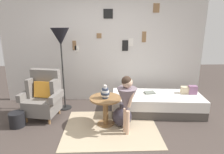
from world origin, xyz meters
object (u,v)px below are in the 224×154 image
Objects in this scene: armchair at (43,96)px; vase_striped at (105,93)px; side_table at (106,105)px; floor_lamp at (61,40)px; daybed at (156,103)px; person_child at (127,98)px; book_on_daybed at (150,93)px; demijohn_near at (122,116)px; magazine_basket at (17,119)px.

armchair is 1.34m from vase_striped.
floor_lamp is at bearing 140.34° from side_table.
daybed is 1.19m from person_child.
person_child is (-0.75, -0.81, 0.46)m from daybed.
vase_striped is at bearing -147.68° from book_on_daybed.
vase_striped is at bearing -17.89° from armchair.
demijohn_near is at bearing -10.15° from side_table.
person_child is at bearing -23.29° from armchair.
book_on_daybed reaches higher than daybed.
book_on_daybed is (2.23, 0.21, -0.02)m from armchair.
demijohn_near reaches higher than daybed.
demijohn_near is 1.97m from magazine_basket.
demijohn_near reaches higher than book_on_daybed.
book_on_daybed is at bearing 31.38° from side_table.
book_on_daybed is (0.97, 0.59, 0.02)m from side_table.
magazine_basket is (-0.39, -0.40, -0.30)m from armchair.
side_table is 1.13m from book_on_daybed.
book_on_daybed is (1.89, -0.18, -1.13)m from floor_lamp.
daybed is (2.37, 0.11, -0.24)m from armchair.
book_on_daybed is 0.49× the size of demijohn_near.
side_table is at bearing 138.68° from person_child.
book_on_daybed is 2.71m from magazine_basket.
floor_lamp reaches higher than person_child.
floor_lamp reaches higher than book_on_daybed.
person_child is at bearing -40.14° from floor_lamp.
magazine_basket is at bearing -133.29° from floor_lamp.
person_child reaches higher than daybed.
magazine_basket is at bearing -169.59° from daybed.
armchair is 2.38m from daybed.
armchair is at bearing 162.11° from vase_striped.
book_on_daybed is at bearing 56.15° from person_child.
armchair is at bearing 45.28° from magazine_basket.
side_table reaches higher than magazine_basket.
magazine_basket is (-2.76, -0.51, -0.06)m from daybed.
vase_striped reaches higher than daybed.
armchair reaches higher than vase_striped.
vase_striped is (-0.00, -0.02, 0.25)m from side_table.
demijohn_near reaches higher than magazine_basket.
person_child is at bearing -132.68° from daybed.
daybed is 2.45m from floor_lamp.
floor_lamp is 6.38× the size of magazine_basket.
armchair is 0.49× the size of daybed.
person_child is 2.11m from magazine_basket.
floor_lamp reaches higher than magazine_basket.
vase_striped is at bearing -155.02° from daybed.
floor_lamp is (-0.92, 0.77, 1.15)m from side_table.
armchair is at bearing 163.15° from side_table.
person_child is (1.28, -1.08, -0.88)m from floor_lamp.
floor_lamp reaches higher than vase_striped.
vase_striped is 0.24× the size of person_child.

